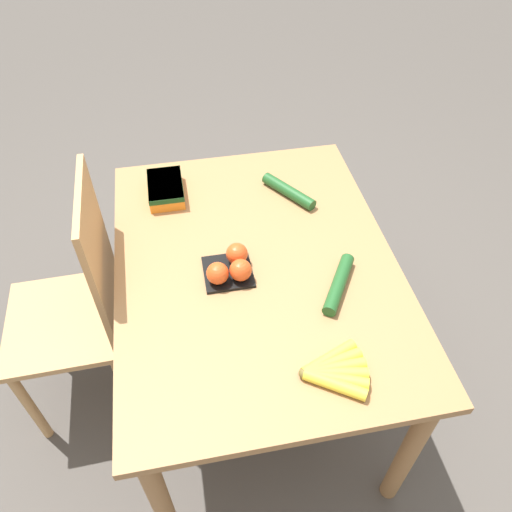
{
  "coord_description": "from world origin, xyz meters",
  "views": [
    {
      "loc": [
        -1.08,
        0.2,
        1.91
      ],
      "look_at": [
        0.0,
        0.0,
        0.76
      ],
      "focal_mm": 35.0,
      "sensor_mm": 36.0,
      "label": 1
    }
  ],
  "objects_px": {
    "tomato_pack": "(231,267)",
    "cucumber_near": "(339,284)",
    "banana_bunch": "(333,371)",
    "carrot_bag": "(166,188)",
    "chair": "(80,307)",
    "cucumber_far": "(289,191)"
  },
  "relations": [
    {
      "from": "cucumber_near",
      "to": "cucumber_far",
      "type": "bearing_deg",
      "value": 5.85
    },
    {
      "from": "tomato_pack",
      "to": "carrot_bag",
      "type": "height_order",
      "value": "tomato_pack"
    },
    {
      "from": "banana_bunch",
      "to": "carrot_bag",
      "type": "relative_size",
      "value": 0.95
    },
    {
      "from": "carrot_bag",
      "to": "banana_bunch",
      "type": "bearing_deg",
      "value": -155.19
    },
    {
      "from": "cucumber_near",
      "to": "banana_bunch",
      "type": "bearing_deg",
      "value": 160.1
    },
    {
      "from": "tomato_pack",
      "to": "cucumber_far",
      "type": "height_order",
      "value": "tomato_pack"
    },
    {
      "from": "carrot_bag",
      "to": "cucumber_far",
      "type": "distance_m",
      "value": 0.45
    },
    {
      "from": "tomato_pack",
      "to": "cucumber_near",
      "type": "distance_m",
      "value": 0.33
    },
    {
      "from": "banana_bunch",
      "to": "cucumber_far",
      "type": "relative_size",
      "value": 0.86
    },
    {
      "from": "tomato_pack",
      "to": "cucumber_near",
      "type": "relative_size",
      "value": 0.7
    },
    {
      "from": "banana_bunch",
      "to": "carrot_bag",
      "type": "height_order",
      "value": "carrot_bag"
    },
    {
      "from": "cucumber_far",
      "to": "banana_bunch",
      "type": "bearing_deg",
      "value": 175.76
    },
    {
      "from": "tomato_pack",
      "to": "carrot_bag",
      "type": "bearing_deg",
      "value": 21.98
    },
    {
      "from": "chair",
      "to": "cucumber_far",
      "type": "height_order",
      "value": "chair"
    },
    {
      "from": "chair",
      "to": "banana_bunch",
      "type": "height_order",
      "value": "chair"
    },
    {
      "from": "chair",
      "to": "cucumber_near",
      "type": "distance_m",
      "value": 0.91
    },
    {
      "from": "banana_bunch",
      "to": "carrot_bag",
      "type": "distance_m",
      "value": 0.92
    },
    {
      "from": "tomato_pack",
      "to": "chair",
      "type": "bearing_deg",
      "value": 75.31
    },
    {
      "from": "carrot_bag",
      "to": "tomato_pack",
      "type": "bearing_deg",
      "value": -158.02
    },
    {
      "from": "chair",
      "to": "carrot_bag",
      "type": "distance_m",
      "value": 0.52
    },
    {
      "from": "chair",
      "to": "carrot_bag",
      "type": "relative_size",
      "value": 5.26
    },
    {
      "from": "cucumber_near",
      "to": "chair",
      "type": "bearing_deg",
      "value": 73.14
    }
  ]
}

